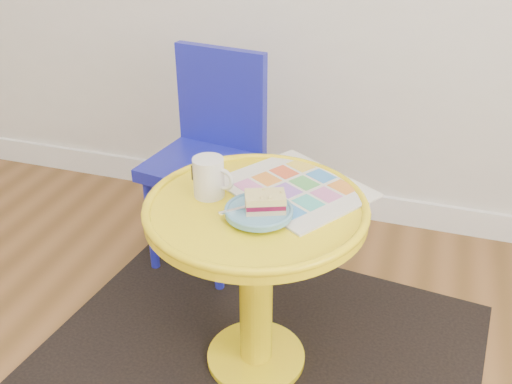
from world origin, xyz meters
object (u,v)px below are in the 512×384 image
(side_table, at_px, (256,254))
(chair, at_px, (210,146))
(plate, at_px, (259,212))
(newspaper, at_px, (296,188))
(mug, at_px, (209,176))

(side_table, xyz_separation_m, chair, (-0.34, 0.51, 0.05))
(plate, bearing_deg, newspaper, 73.91)
(chair, relative_size, mug, 6.68)
(side_table, height_order, newspaper, newspaper)
(chair, xyz_separation_m, newspaper, (0.42, -0.39, 0.11))
(side_table, relative_size, plate, 3.43)
(chair, bearing_deg, mug, -58.83)
(side_table, distance_m, mug, 0.25)
(side_table, height_order, plate, plate)
(newspaper, bearing_deg, chair, 169.55)
(mug, bearing_deg, side_table, 5.58)
(mug, distance_m, plate, 0.18)
(newspaper, distance_m, plate, 0.18)
(chair, height_order, plate, chair)
(newspaper, bearing_deg, side_table, -90.37)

